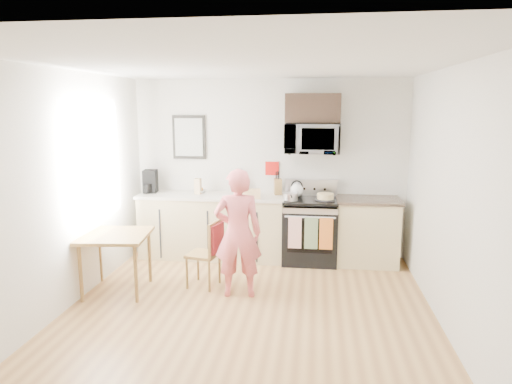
# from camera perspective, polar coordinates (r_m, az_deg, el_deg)

# --- Properties ---
(floor) EXTENTS (4.60, 4.60, 0.00)m
(floor) POSITION_cam_1_polar(r_m,az_deg,el_deg) (4.95, -1.33, -15.81)
(floor) COLOR olive
(floor) RESTS_ON ground
(back_wall) EXTENTS (4.00, 0.04, 2.60)m
(back_wall) POSITION_cam_1_polar(r_m,az_deg,el_deg) (6.77, 1.62, 2.99)
(back_wall) COLOR silver
(back_wall) RESTS_ON floor
(front_wall) EXTENTS (4.00, 0.04, 2.60)m
(front_wall) POSITION_cam_1_polar(r_m,az_deg,el_deg) (2.37, -10.25, -12.09)
(front_wall) COLOR silver
(front_wall) RESTS_ON floor
(left_wall) EXTENTS (0.04, 4.60, 2.60)m
(left_wall) POSITION_cam_1_polar(r_m,az_deg,el_deg) (5.22, -23.66, -0.25)
(left_wall) COLOR silver
(left_wall) RESTS_ON floor
(right_wall) EXTENTS (0.04, 4.60, 2.60)m
(right_wall) POSITION_cam_1_polar(r_m,az_deg,el_deg) (4.66, 23.70, -1.49)
(right_wall) COLOR silver
(right_wall) RESTS_ON floor
(ceiling) EXTENTS (4.00, 4.60, 0.04)m
(ceiling) POSITION_cam_1_polar(r_m,az_deg,el_deg) (4.45, -1.49, 15.73)
(ceiling) COLOR silver
(ceiling) RESTS_ON back_wall
(window) EXTENTS (0.06, 1.40, 1.50)m
(window) POSITION_cam_1_polar(r_m,az_deg,el_deg) (5.85, -19.52, 3.62)
(window) COLOR white
(window) RESTS_ON left_wall
(cabinet_left) EXTENTS (2.10, 0.60, 0.90)m
(cabinet_left) POSITION_cam_1_polar(r_m,az_deg,el_deg) (6.78, -5.45, -4.38)
(cabinet_left) COLOR #D4C188
(cabinet_left) RESTS_ON floor
(countertop_left) EXTENTS (2.14, 0.64, 0.04)m
(countertop_left) POSITION_cam_1_polar(r_m,az_deg,el_deg) (6.67, -5.52, -0.48)
(countertop_left) COLOR silver
(countertop_left) RESTS_ON cabinet_left
(cabinet_right) EXTENTS (0.84, 0.60, 0.90)m
(cabinet_right) POSITION_cam_1_polar(r_m,az_deg,el_deg) (6.66, 13.69, -4.93)
(cabinet_right) COLOR #D4C188
(cabinet_right) RESTS_ON floor
(countertop_right) EXTENTS (0.88, 0.64, 0.04)m
(countertop_right) POSITION_cam_1_polar(r_m,az_deg,el_deg) (6.55, 13.87, -0.97)
(countertop_right) COLOR black
(countertop_right) RESTS_ON cabinet_right
(range) EXTENTS (0.76, 0.70, 1.16)m
(range) POSITION_cam_1_polar(r_m,az_deg,el_deg) (6.60, 6.75, -4.96)
(range) COLOR black
(range) RESTS_ON floor
(microwave) EXTENTS (0.76, 0.51, 0.42)m
(microwave) POSITION_cam_1_polar(r_m,az_deg,el_deg) (6.47, 7.03, 6.65)
(microwave) COLOR #B9B9BE
(microwave) RESTS_ON back_wall
(upper_cabinet) EXTENTS (0.76, 0.35, 0.40)m
(upper_cabinet) POSITION_cam_1_polar(r_m,az_deg,el_deg) (6.50, 7.12, 10.37)
(upper_cabinet) COLOR black
(upper_cabinet) RESTS_ON back_wall
(wall_art) EXTENTS (0.50, 0.04, 0.65)m
(wall_art) POSITION_cam_1_polar(r_m,az_deg,el_deg) (6.93, -8.37, 6.80)
(wall_art) COLOR black
(wall_art) RESTS_ON back_wall
(wall_trivet) EXTENTS (0.20, 0.02, 0.20)m
(wall_trivet) POSITION_cam_1_polar(r_m,az_deg,el_deg) (6.75, 2.03, 2.96)
(wall_trivet) COLOR #A4120E
(wall_trivet) RESTS_ON back_wall
(person) EXTENTS (0.60, 0.44, 1.52)m
(person) POSITION_cam_1_polar(r_m,az_deg,el_deg) (5.31, -2.28, -5.17)
(person) COLOR #C1353A
(person) RESTS_ON floor
(dining_table) EXTENTS (0.76, 0.76, 0.72)m
(dining_table) POSITION_cam_1_polar(r_m,az_deg,el_deg) (5.70, -17.15, -5.84)
(dining_table) COLOR brown
(dining_table) RESTS_ON floor
(chair) EXTENTS (0.46, 0.42, 0.84)m
(chair) POSITION_cam_1_polar(r_m,az_deg,el_deg) (5.62, -5.56, -6.60)
(chair) COLOR brown
(chair) RESTS_ON floor
(knife_block) EXTENTS (0.13, 0.16, 0.23)m
(knife_block) POSITION_cam_1_polar(r_m,az_deg,el_deg) (6.65, 2.76, 0.69)
(knife_block) COLOR brown
(knife_block) RESTS_ON countertop_left
(utensil_crock) EXTENTS (0.12, 0.12, 0.37)m
(utensil_crock) POSITION_cam_1_polar(r_m,az_deg,el_deg) (6.77, -1.79, 1.16)
(utensil_crock) COLOR #A4120E
(utensil_crock) RESTS_ON countertop_left
(fruit_bowl) EXTENTS (0.26, 0.26, 0.09)m
(fruit_bowl) POSITION_cam_1_polar(r_m,az_deg,el_deg) (6.80, -7.08, 0.17)
(fruit_bowl) COLOR white
(fruit_bowl) RESTS_ON countertop_left
(milk_carton) EXTENTS (0.10, 0.10, 0.23)m
(milk_carton) POSITION_cam_1_polar(r_m,az_deg,el_deg) (6.71, -7.28, 0.72)
(milk_carton) COLOR tan
(milk_carton) RESTS_ON countertop_left
(coffee_maker) EXTENTS (0.22, 0.30, 0.34)m
(coffee_maker) POSITION_cam_1_polar(r_m,az_deg,el_deg) (6.96, -13.10, 1.24)
(coffee_maker) COLOR black
(coffee_maker) RESTS_ON countertop_left
(bread_bag) EXTENTS (0.35, 0.20, 0.12)m
(bread_bag) POSITION_cam_1_polar(r_m,az_deg,el_deg) (6.37, -0.95, -0.22)
(bread_bag) COLOR tan
(bread_bag) RESTS_ON countertop_left
(cake) EXTENTS (0.28, 0.28, 0.09)m
(cake) POSITION_cam_1_polar(r_m,az_deg,el_deg) (6.39, 8.67, -0.62)
(cake) COLOR black
(cake) RESTS_ON range
(kettle) EXTENTS (0.19, 0.19, 0.24)m
(kettle) POSITION_cam_1_polar(r_m,az_deg,el_deg) (6.56, 5.12, 0.28)
(kettle) COLOR white
(kettle) RESTS_ON range
(pot) EXTENTS (0.21, 0.35, 0.10)m
(pot) POSITION_cam_1_polar(r_m,az_deg,el_deg) (6.31, 4.31, -0.59)
(pot) COLOR #B9B9BE
(pot) RESTS_ON range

